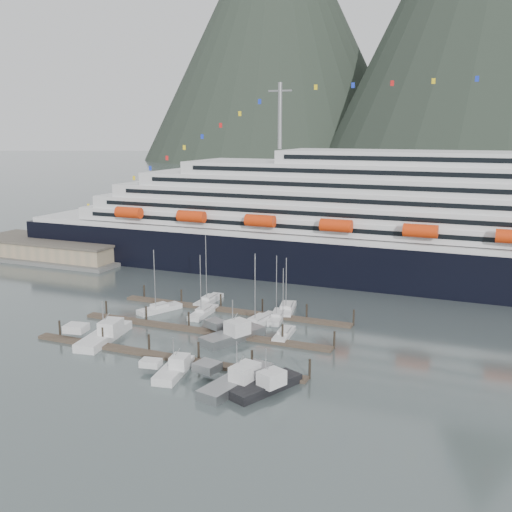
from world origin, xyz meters
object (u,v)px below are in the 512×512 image
Objects in this scene: cruise_ship at (443,232)px; warehouse at (53,250)px; trawler_d at (265,384)px; sailboat_a at (160,309)px; trawler_e at (232,334)px; sailboat_f at (286,310)px; trawler_b at (173,369)px; sailboat_h at (284,335)px; sailboat_e at (209,300)px; sailboat_d at (258,323)px; sailboat_g at (277,317)px; sailboat_c at (203,313)px; trawler_a at (103,335)px; trawler_c at (236,379)px.

warehouse is (-102.03, -12.94, -9.79)m from cruise_ship.
warehouse is 103.62m from trawler_d.
trawler_e is (20.09, -9.14, 0.54)m from sailboat_a.
trawler_b is at bearing 159.31° from sailboat_f.
sailboat_h is 21.82m from trawler_d.
sailboat_e is 1.49× the size of trawler_b.
trawler_b is at bearing -177.22° from sailboat_d.
trawler_b is (18.36, -25.76, 0.40)m from sailboat_a.
trawler_e is (1.74, 16.62, 0.15)m from trawler_b.
sailboat_g is (23.09, 4.40, -0.02)m from sailboat_a.
cruise_ship is at bearing -48.48° from sailboat_f.
sailboat_c is at bearing 64.85° from trawler_d.
warehouse is 63.74m from sailboat_e.
sailboat_c is 1.26× the size of trawler_b.
sailboat_d is 7.85m from sailboat_h.
sailboat_a is at bearing 89.47° from trawler_e.
sailboat_a is at bearing 89.22° from sailboat_g.
trawler_b is at bearing -163.71° from sailboat_c.
cruise_ship is at bearing -28.78° from sailboat_h.
sailboat_c reaches higher than trawler_a.
sailboat_a is 0.88× the size of sailboat_e.
sailboat_e reaches higher than trawler_d.
sailboat_e is 17.13m from sailboat_f.
trawler_a is at bearing 85.76° from trawler_c.
sailboat_h is (81.45, -35.73, -1.84)m from warehouse.
sailboat_d is 1.13× the size of trawler_e.
trawler_d is at bearing -103.94° from sailboat_a.
sailboat_e is at bearing -140.39° from cruise_ship.
sailboat_c is at bearing 9.74° from trawler_b.
sailboat_c is at bearing 47.03° from trawler_c.
cruise_ship is at bearing -43.94° from sailboat_g.
sailboat_f reaches higher than warehouse.
cruise_ship is 66.51m from sailboat_a.
trawler_b is 0.79× the size of trawler_e.
trawler_d is (86.56, -56.95, -1.38)m from warehouse.
sailboat_c is 19.60m from sailboat_h.
sailboat_d reaches higher than trawler_d.
sailboat_f reaches higher than trawler_d.
warehouse is at bearing -172.77° from cruise_ship.
cruise_ship is 18.09× the size of sailboat_f.
sailboat_c is 1.00× the size of trawler_e.
trawler_d is at bearing -99.06° from trawler_b.
sailboat_a reaches higher than trawler_c.
sailboat_g is at bearing 11.44° from trawler_e.
warehouse is 88.97m from sailboat_h.
sailboat_f is at bearing -44.17° from sailboat_a.
sailboat_c is 35.99m from trawler_d.
trawler_b is at bearing -38.35° from warehouse.
sailboat_d reaches higher than trawler_a.
sailboat_c reaches higher than trawler_e.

